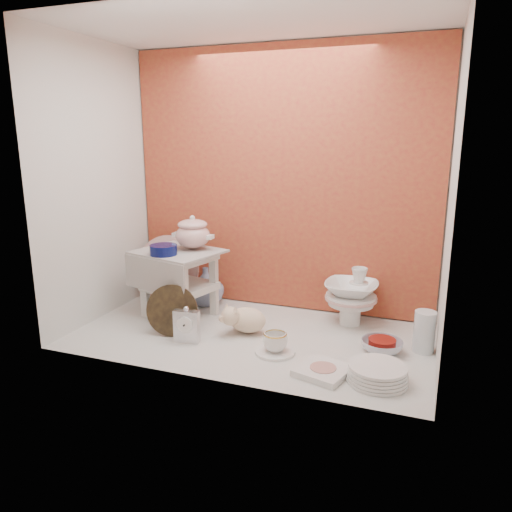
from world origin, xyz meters
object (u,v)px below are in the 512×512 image
(floral_platter, at_px, (167,269))
(gold_rim_teacup, at_px, (275,342))
(plush_pig, at_px, (247,319))
(step_stool, at_px, (179,283))
(soup_tureen, at_px, (193,232))
(crystal_bowl, at_px, (382,346))
(mantel_clock, at_px, (187,325))
(dinner_plate_stack, at_px, (377,373))
(porcelain_tower, at_px, (351,296))
(blue_white_vase, at_px, (206,286))

(floral_platter, xyz_separation_m, gold_rim_teacup, (0.87, -0.50, -0.14))
(plush_pig, height_order, gold_rim_teacup, plush_pig)
(step_stool, relative_size, floral_platter, 1.06)
(soup_tureen, height_order, plush_pig, soup_tureen)
(crystal_bowl, bearing_deg, plush_pig, -179.89)
(plush_pig, relative_size, gold_rim_teacup, 2.16)
(floral_platter, distance_m, crystal_bowl, 1.39)
(mantel_clock, relative_size, crystal_bowl, 0.95)
(dinner_plate_stack, relative_size, crystal_bowl, 1.32)
(soup_tureen, xyz_separation_m, plush_pig, (0.39, -0.17, -0.40))
(step_stool, xyz_separation_m, dinner_plate_stack, (1.15, -0.41, -0.15))
(plush_pig, xyz_separation_m, gold_rim_teacup, (0.21, -0.18, -0.02))
(plush_pig, xyz_separation_m, crystal_bowl, (0.69, 0.00, -0.04))
(plush_pig, bearing_deg, porcelain_tower, 12.69)
(floral_platter, xyz_separation_m, mantel_clock, (0.41, -0.53, -0.11))
(blue_white_vase, bearing_deg, plush_pig, -39.73)
(crystal_bowl, xyz_separation_m, porcelain_tower, (-0.20, 0.31, 0.13))
(floral_platter, bearing_deg, dinner_plate_stack, -24.44)
(blue_white_vase, xyz_separation_m, dinner_plate_stack, (1.10, -0.63, -0.08))
(mantel_clock, bearing_deg, soup_tureen, 104.91)
(porcelain_tower, bearing_deg, plush_pig, -147.17)
(mantel_clock, bearing_deg, floral_platter, 121.19)
(mantel_clock, bearing_deg, step_stool, 116.97)
(crystal_bowl, height_order, porcelain_tower, porcelain_tower)
(floral_platter, height_order, porcelain_tower, floral_platter)
(floral_platter, xyz_separation_m, blue_white_vase, (0.25, 0.01, -0.09))
(step_stool, relative_size, blue_white_vase, 1.90)
(mantel_clock, bearing_deg, plush_pig, 34.74)
(gold_rim_teacup, bearing_deg, mantel_clock, -176.51)
(step_stool, distance_m, porcelain_tower, 0.96)
(crystal_bowl, distance_m, porcelain_tower, 0.39)
(floral_platter, relative_size, plush_pig, 1.65)
(step_stool, bearing_deg, soup_tureen, 61.90)
(soup_tureen, height_order, crystal_bowl, soup_tureen)
(mantel_clock, xyz_separation_m, crystal_bowl, (0.93, 0.21, -0.06))
(soup_tureen, distance_m, mantel_clock, 0.57)
(dinner_plate_stack, bearing_deg, porcelain_tower, 109.72)
(gold_rim_teacup, bearing_deg, step_stool, 156.22)
(step_stool, relative_size, mantel_clock, 2.37)
(blue_white_vase, distance_m, gold_rim_teacup, 0.80)
(blue_white_vase, distance_m, mantel_clock, 0.57)
(floral_platter, xyz_separation_m, crystal_bowl, (1.34, -0.32, -0.17))
(soup_tureen, xyz_separation_m, gold_rim_teacup, (0.61, -0.36, -0.42))
(dinner_plate_stack, bearing_deg, crystal_bowl, 92.64)
(floral_platter, bearing_deg, mantel_clock, -52.13)
(plush_pig, bearing_deg, soup_tureen, 135.96)
(blue_white_vase, relative_size, gold_rim_teacup, 1.98)
(step_stool, xyz_separation_m, plush_pig, (0.46, -0.11, -0.12))
(plush_pig, height_order, dinner_plate_stack, plush_pig)
(mantel_clock, xyz_separation_m, porcelain_tower, (0.72, 0.52, 0.07))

